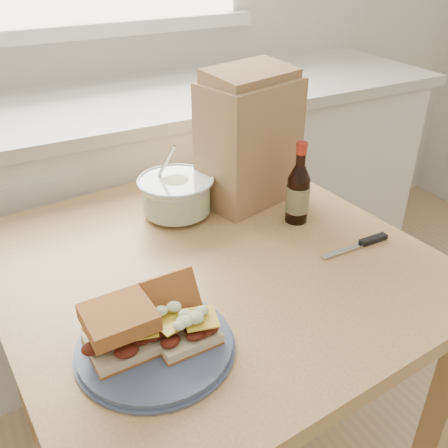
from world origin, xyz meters
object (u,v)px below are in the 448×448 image
coleslaw_bowl (176,197)px  paper_bag (249,143)px  plate (155,346)px  beer_bottle (298,193)px  dining_table (211,297)px

coleslaw_bowl → paper_bag: size_ratio=0.60×
plate → paper_bag: (0.45, 0.43, 0.16)m
plate → beer_bottle: bearing=27.8°
dining_table → paper_bag: 0.42m
plate → paper_bag: bearing=43.7°
dining_table → paper_bag: bearing=38.7°
plate → beer_bottle: size_ratio=1.30×
beer_bottle → paper_bag: bearing=128.2°
beer_bottle → paper_bag: (-0.05, 0.17, 0.08)m
coleslaw_bowl → beer_bottle: 0.32m
plate → beer_bottle: beer_bottle is taller
dining_table → plate: size_ratio=3.61×
dining_table → beer_bottle: beer_bottle is taller
plate → beer_bottle: (0.50, 0.26, 0.07)m
plate → coleslaw_bowl: 0.50m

